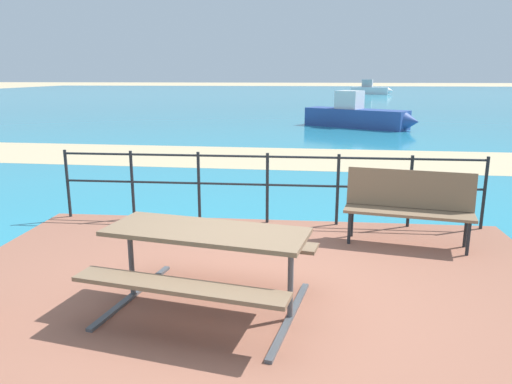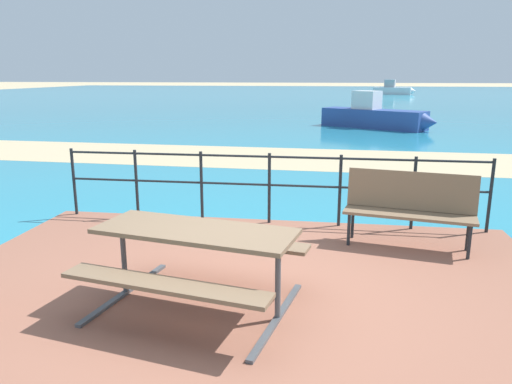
{
  "view_description": "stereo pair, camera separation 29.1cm",
  "coord_description": "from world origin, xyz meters",
  "px_view_note": "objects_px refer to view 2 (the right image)",
  "views": [
    {
      "loc": [
        0.51,
        -4.18,
        2.13
      ],
      "look_at": [
        -0.1,
        1.87,
        0.65
      ],
      "focal_mm": 34.05,
      "sensor_mm": 36.0,
      "label": 1
    },
    {
      "loc": [
        0.8,
        -4.14,
        2.13
      ],
      "look_at": [
        -0.1,
        1.87,
        0.65
      ],
      "focal_mm": 34.05,
      "sensor_mm": 36.0,
      "label": 2
    }
  ],
  "objects_px": {
    "park_bench": "(410,204)",
    "boat_far": "(375,116)",
    "boat_near": "(393,90)",
    "picnic_table": "(196,247)"
  },
  "relations": [
    {
      "from": "picnic_table",
      "to": "park_bench",
      "type": "relative_size",
      "value": 1.27
    },
    {
      "from": "picnic_table",
      "to": "boat_near",
      "type": "xyz_separation_m",
      "value": [
        7.78,
        50.53,
        -0.14
      ]
    },
    {
      "from": "boat_far",
      "to": "picnic_table",
      "type": "bearing_deg",
      "value": -68.14
    },
    {
      "from": "picnic_table",
      "to": "boat_near",
      "type": "bearing_deg",
      "value": 92.52
    },
    {
      "from": "boat_near",
      "to": "picnic_table",
      "type": "bearing_deg",
      "value": -85.32
    },
    {
      "from": "park_bench",
      "to": "boat_far",
      "type": "relative_size",
      "value": 0.36
    },
    {
      "from": "boat_near",
      "to": "boat_far",
      "type": "relative_size",
      "value": 1.01
    },
    {
      "from": "boat_near",
      "to": "park_bench",
      "type": "bearing_deg",
      "value": -83.18
    },
    {
      "from": "park_bench",
      "to": "boat_far",
      "type": "distance_m",
      "value": 14.23
    },
    {
      "from": "picnic_table",
      "to": "park_bench",
      "type": "xyz_separation_m",
      "value": [
        2.15,
        1.96,
        -0.03
      ]
    }
  ]
}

